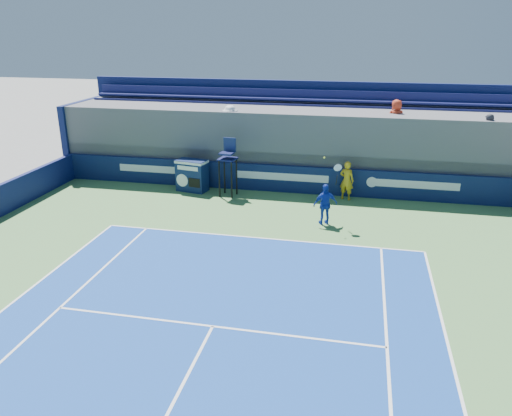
% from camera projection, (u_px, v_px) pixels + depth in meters
% --- Properties ---
extents(ball_person, '(0.69, 0.56, 1.65)m').
position_uv_depth(ball_person, '(347.00, 180.00, 20.68)').
color(ball_person, gold).
rests_on(ball_person, apron).
extents(back_hoarding, '(20.40, 0.21, 1.20)m').
position_uv_depth(back_hoarding, '(283.00, 179.00, 21.72)').
color(back_hoarding, '#0B1741').
rests_on(back_hoarding, ground).
extents(match_clock, '(1.43, 0.95, 1.40)m').
position_uv_depth(match_clock, '(192.00, 175.00, 21.81)').
color(match_clock, '#0E1C47').
rests_on(match_clock, ground).
extents(umpire_chair, '(0.79, 0.79, 2.48)m').
position_uv_depth(umpire_chair, '(228.00, 161.00, 20.92)').
color(umpire_chair, black).
rests_on(umpire_chair, ground).
extents(tennis_player, '(1.01, 0.69, 2.57)m').
position_uv_depth(tennis_player, '(325.00, 204.00, 18.09)').
color(tennis_player, '#1430A5').
rests_on(tennis_player, apron).
extents(stadium_seating, '(21.00, 4.05, 4.40)m').
position_uv_depth(stadium_seating, '(290.00, 141.00, 23.18)').
color(stadium_seating, '#56565C').
rests_on(stadium_seating, ground).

